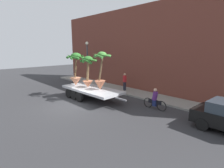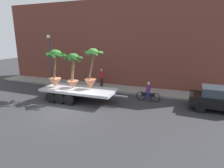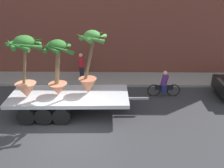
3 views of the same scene
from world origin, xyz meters
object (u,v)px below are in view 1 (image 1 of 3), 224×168
at_px(potted_palm_rear, 88,71).
at_px(street_lamp, 87,57).
at_px(potted_palm_middle, 76,68).
at_px(pedestrian_near_gate, 125,81).
at_px(cyclist, 155,100).
at_px(flatbed_trailer, 90,90).
at_px(potted_palm_front, 101,73).

bearing_deg(potted_palm_rear, street_lamp, 144.95).
bearing_deg(potted_palm_middle, pedestrian_near_gate, 67.09).
xyz_separation_m(pedestrian_near_gate, street_lamp, (-5.36, -0.60, 2.19)).
relative_size(potted_palm_middle, cyclist, 1.58).
distance_m(potted_palm_rear, street_lamp, 6.02).
height_order(flatbed_trailer, potted_palm_rear, potted_palm_rear).
distance_m(potted_palm_rear, potted_palm_front, 1.44).
bearing_deg(pedestrian_near_gate, potted_palm_front, -75.95).
xyz_separation_m(potted_palm_middle, pedestrian_near_gate, (1.83, 4.34, -1.48)).
xyz_separation_m(flatbed_trailer, pedestrian_near_gate, (0.31, 4.01, 0.28)).
height_order(potted_palm_rear, potted_palm_middle, potted_palm_middle).
bearing_deg(flatbed_trailer, potted_palm_rear, -175.18).
height_order(cyclist, street_lamp, street_lamp).
height_order(potted_palm_middle, street_lamp, street_lamp).
distance_m(cyclist, street_lamp, 10.65).
bearing_deg(street_lamp, potted_palm_rear, -35.05).
bearing_deg(pedestrian_near_gate, flatbed_trailer, -94.48).
xyz_separation_m(flatbed_trailer, potted_palm_rear, (-0.16, -0.01, 1.64)).
bearing_deg(pedestrian_near_gate, cyclist, -23.45).
bearing_deg(potted_palm_front, potted_palm_middle, -169.50).
xyz_separation_m(potted_palm_rear, potted_palm_middle, (-1.36, -0.31, 0.12)).
height_order(flatbed_trailer, street_lamp, street_lamp).
relative_size(potted_palm_front, pedestrian_near_gate, 1.77).
bearing_deg(cyclist, street_lamp, 171.56).
xyz_separation_m(potted_palm_front, pedestrian_near_gate, (-0.96, 3.82, -1.34)).
distance_m(flatbed_trailer, potted_palm_rear, 1.65).
height_order(potted_palm_rear, cyclist, potted_palm_rear).
relative_size(potted_palm_middle, pedestrian_near_gate, 1.70).
distance_m(flatbed_trailer, potted_palm_middle, 2.35).
bearing_deg(potted_palm_rear, cyclist, 19.68).
height_order(potted_palm_front, street_lamp, street_lamp).
bearing_deg(potted_palm_front, potted_palm_rear, -171.91).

